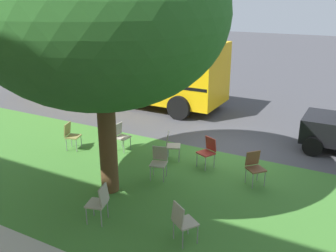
# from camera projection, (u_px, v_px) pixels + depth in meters

# --- Properties ---
(ground) EXTENTS (80.00, 80.00, 0.00)m
(ground) POSITION_uv_depth(u_px,v_px,m) (228.00, 151.00, 11.84)
(ground) COLOR #424247
(grass_verge) EXTENTS (48.00, 6.00, 0.01)m
(grass_verge) POSITION_uv_depth(u_px,v_px,m) (184.00, 196.00, 9.18)
(grass_verge) COLOR #3D752D
(grass_verge) RESTS_ON ground
(street_tree) EXTENTS (5.66, 5.66, 6.40)m
(street_tree) POSITION_uv_depth(u_px,v_px,m) (100.00, 14.00, 8.04)
(street_tree) COLOR brown
(street_tree) RESTS_ON ground
(chair_0) EXTENTS (0.55, 0.56, 0.88)m
(chair_0) POSITION_uv_depth(u_px,v_px,m) (208.00, 150.00, 10.58)
(chair_0) COLOR #B7332D
(chair_0) RESTS_ON ground
(chair_1) EXTENTS (0.51, 0.51, 0.88)m
(chair_1) POSITION_uv_depth(u_px,v_px,m) (100.00, 201.00, 7.96)
(chair_1) COLOR #ADA393
(chair_1) RESTS_ON ground
(chair_2) EXTENTS (0.59, 0.59, 0.88)m
(chair_2) POSITION_uv_depth(u_px,v_px,m) (254.00, 165.00, 9.62)
(chair_2) COLOR brown
(chair_2) RESTS_ON ground
(chair_3) EXTENTS (0.57, 0.58, 0.88)m
(chair_3) POSITION_uv_depth(u_px,v_px,m) (182.00, 220.00, 7.27)
(chair_3) COLOR #ADA393
(chair_3) RESTS_ON ground
(chair_4) EXTENTS (0.44, 0.43, 0.88)m
(chair_4) POSITION_uv_depth(u_px,v_px,m) (121.00, 135.00, 11.75)
(chair_4) COLOR #ADA393
(chair_4) RESTS_ON ground
(chair_5) EXTENTS (0.56, 0.55, 0.88)m
(chair_5) POSITION_uv_depth(u_px,v_px,m) (171.00, 144.00, 11.03)
(chair_5) COLOR #ADA393
(chair_5) RESTS_ON ground
(chair_6) EXTENTS (0.52, 0.52, 0.88)m
(chair_6) POSITION_uv_depth(u_px,v_px,m) (71.00, 134.00, 11.80)
(chair_6) COLOR olive
(chair_6) RESTS_ON ground
(chair_7) EXTENTS (0.51, 0.52, 0.88)m
(chair_7) POSITION_uv_depth(u_px,v_px,m) (159.00, 160.00, 9.92)
(chair_7) COLOR #ADA393
(chair_7) RESTS_ON ground
(school_bus) EXTENTS (10.40, 2.80, 2.88)m
(school_bus) POSITION_uv_depth(u_px,v_px,m) (114.00, 62.00, 17.12)
(school_bus) COLOR yellow
(school_bus) RESTS_ON ground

